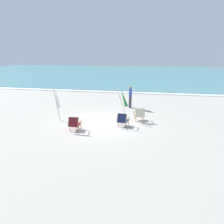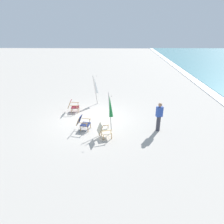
{
  "view_description": "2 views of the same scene",
  "coord_description": "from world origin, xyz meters",
  "px_view_note": "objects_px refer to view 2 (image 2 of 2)",
  "views": [
    {
      "loc": [
        2.61,
        -10.95,
        4.05
      ],
      "look_at": [
        0.48,
        0.7,
        0.5
      ],
      "focal_mm": 32.0,
      "sensor_mm": 36.0,
      "label": 1
    },
    {
      "loc": [
        11.14,
        1.53,
        5.41
      ],
      "look_at": [
        0.85,
        1.23,
        0.88
      ],
      "focal_mm": 32.0,
      "sensor_mm": 36.0,
      "label": 2
    }
  ],
  "objects_px": {
    "beach_chair_back_left": "(83,122)",
    "beach_chair_front_left": "(103,130)",
    "umbrella_furled_green": "(110,107)",
    "umbrella_furled_white": "(96,85)",
    "beach_chair_far_center": "(73,106)",
    "person_near_chairs": "(159,117)"
  },
  "relations": [
    {
      "from": "beach_chair_back_left",
      "to": "beach_chair_front_left",
      "type": "xyz_separation_m",
      "value": [
        0.87,
        1.22,
        0.0
      ]
    },
    {
      "from": "beach_chair_front_left",
      "to": "umbrella_furled_white",
      "type": "distance_m",
      "value": 5.06
    },
    {
      "from": "umbrella_furled_green",
      "to": "umbrella_furled_white",
      "type": "relative_size",
      "value": 0.96
    },
    {
      "from": "person_near_chairs",
      "to": "beach_chair_back_left",
      "type": "bearing_deg",
      "value": -90.33
    },
    {
      "from": "umbrella_furled_green",
      "to": "person_near_chairs",
      "type": "bearing_deg",
      "value": 86.0
    },
    {
      "from": "beach_chair_back_left",
      "to": "umbrella_furled_white",
      "type": "height_order",
      "value": "umbrella_furled_white"
    },
    {
      "from": "person_near_chairs",
      "to": "beach_chair_far_center",
      "type": "bearing_deg",
      "value": -115.29
    },
    {
      "from": "beach_chair_far_center",
      "to": "umbrella_furled_white",
      "type": "relative_size",
      "value": 0.38
    },
    {
      "from": "beach_chair_back_left",
      "to": "beach_chair_front_left",
      "type": "bearing_deg",
      "value": 54.55
    },
    {
      "from": "beach_chair_front_left",
      "to": "umbrella_furled_green",
      "type": "height_order",
      "value": "umbrella_furled_green"
    },
    {
      "from": "umbrella_furled_green",
      "to": "person_near_chairs",
      "type": "relative_size",
      "value": 1.24
    },
    {
      "from": "beach_chair_front_left",
      "to": "umbrella_furled_green",
      "type": "distance_m",
      "value": 1.4
    },
    {
      "from": "beach_chair_far_center",
      "to": "beach_chair_back_left",
      "type": "bearing_deg",
      "value": 23.6
    },
    {
      "from": "beach_chair_far_center",
      "to": "person_near_chairs",
      "type": "xyz_separation_m",
      "value": [
        2.48,
        5.25,
        0.41
      ]
    },
    {
      "from": "umbrella_furled_green",
      "to": "umbrella_furled_white",
      "type": "bearing_deg",
      "value": -162.75
    },
    {
      "from": "beach_chair_far_center",
      "to": "umbrella_furled_green",
      "type": "height_order",
      "value": "umbrella_furled_green"
    },
    {
      "from": "beach_chair_back_left",
      "to": "person_near_chairs",
      "type": "bearing_deg",
      "value": 89.67
    },
    {
      "from": "beach_chair_far_center",
      "to": "beach_chair_front_left",
      "type": "distance_m",
      "value": 4.03
    },
    {
      "from": "beach_chair_back_left",
      "to": "person_near_chairs",
      "type": "xyz_separation_m",
      "value": [
        0.02,
        4.17,
        0.41
      ]
    },
    {
      "from": "umbrella_furled_white",
      "to": "beach_chair_far_center",
      "type": "bearing_deg",
      "value": -41.96
    },
    {
      "from": "beach_chair_back_left",
      "to": "umbrella_furled_green",
      "type": "bearing_deg",
      "value": 95.97
    },
    {
      "from": "umbrella_furled_white",
      "to": "person_near_chairs",
      "type": "xyz_separation_m",
      "value": [
        4.05,
        3.84,
        -0.54
      ]
    }
  ]
}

